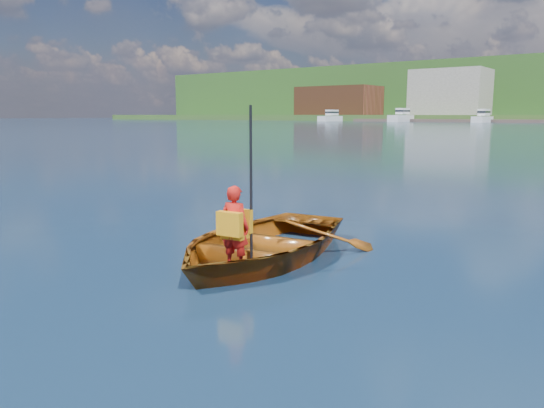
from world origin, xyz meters
name	(u,v)px	position (x,y,z in m)	size (l,w,h in m)	color
ground	(181,251)	(0.00, 0.00, 0.00)	(600.00, 600.00, 0.00)	#122043
rowboat	(260,242)	(1.19, 0.41, 0.23)	(3.11, 4.01, 0.76)	#7E3C0D
child_paddler	(235,226)	(1.46, -0.46, 0.65)	(0.42, 0.38, 2.05)	red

